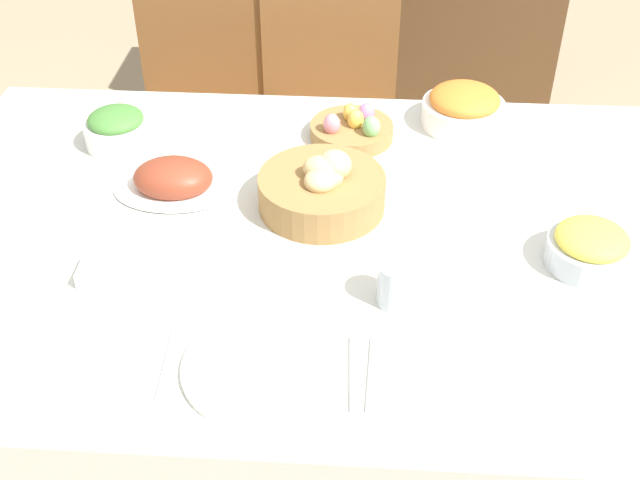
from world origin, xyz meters
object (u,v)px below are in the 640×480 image
object	(u,v)px
green_salad_bowl	(117,129)
ham_platter	(173,180)
sideboard	(387,18)
egg_basket	(352,129)
pineapple_bowl	(590,247)
bread_basket	(323,188)
drinking_cup	(397,284)
dinner_plate	(259,367)
carrot_bowl	(464,108)
fork	(167,364)
spoon	(371,374)
knife	(353,373)
chair_far_center	(330,111)
chair_far_left	(201,107)
butter_dish	(112,272)

from	to	relation	value
green_salad_bowl	ham_platter	bearing A→B (deg)	-46.77
sideboard	egg_basket	bearing A→B (deg)	-93.77
sideboard	pineapple_bowl	distance (m)	1.95
bread_basket	drinking_cup	distance (m)	0.32
dinner_plate	drinking_cup	xyz separation A→B (m)	(0.22, 0.18, 0.04)
ham_platter	carrot_bowl	bearing A→B (deg)	27.02
fork	spoon	world-z (taller)	same
knife	chair_far_center	bearing A→B (deg)	92.64
carrot_bowl	knife	distance (m)	0.86
chair_far_left	carrot_bowl	distance (m)	0.92
fork	spoon	xyz separation A→B (m)	(0.34, 0.00, 0.00)
carrot_bowl	butter_dish	xyz separation A→B (m)	(-0.69, -0.62, -0.03)
chair_far_center	bread_basket	xyz separation A→B (m)	(0.03, -0.83, 0.27)
chair_far_center	egg_basket	xyz separation A→B (m)	(0.08, -0.54, 0.25)
ham_platter	green_salad_bowl	bearing A→B (deg)	133.23
bread_basket	spoon	distance (m)	0.48
knife	spoon	world-z (taller)	same
dinner_plate	spoon	size ratio (longest dim) A/B	1.58
knife	drinking_cup	world-z (taller)	drinking_cup
chair_far_center	drinking_cup	size ratio (longest dim) A/B	10.83
dinner_plate	fork	bearing A→B (deg)	180.00
bread_basket	knife	distance (m)	0.47
pineapple_bowl	chair_far_left	bearing A→B (deg)	133.90
green_salad_bowl	fork	bearing A→B (deg)	-69.04
drinking_cup	carrot_bowl	bearing A→B (deg)	75.63
chair_far_center	butter_dish	distance (m)	1.16
ham_platter	dinner_plate	xyz separation A→B (m)	(0.25, -0.50, -0.02)
chair_far_left	knife	distance (m)	1.41
bread_basket	pineapple_bowl	size ratio (longest dim) A/B	1.62
bread_basket	egg_basket	distance (m)	0.29
pineapple_bowl	butter_dish	size ratio (longest dim) A/B	1.40
egg_basket	butter_dish	bearing A→B (deg)	-128.45
chair_far_center	fork	world-z (taller)	chair_far_center
egg_basket	pineapple_bowl	size ratio (longest dim) A/B	1.21
chair_far_left	knife	xyz separation A→B (m)	(0.51, -1.29, 0.23)
bread_basket	carrot_bowl	distance (m)	0.48
sideboard	butter_dish	world-z (taller)	sideboard
egg_basket	green_salad_bowl	distance (m)	0.54
knife	spoon	xyz separation A→B (m)	(0.03, 0.00, 0.00)
pineapple_bowl	dinner_plate	size ratio (longest dim) A/B	0.63
carrot_bowl	dinner_plate	bearing A→B (deg)	-115.17
butter_dish	sideboard	bearing A→B (deg)	75.25
carrot_bowl	pineapple_bowl	world-z (taller)	carrot_bowl
green_salad_bowl	knife	size ratio (longest dim) A/B	0.92
ham_platter	fork	size ratio (longest dim) A/B	1.61
carrot_bowl	green_salad_bowl	bearing A→B (deg)	-169.67
egg_basket	ham_platter	bearing A→B (deg)	-146.85
chair_far_left	drinking_cup	size ratio (longest dim) A/B	10.83
knife	butter_dish	size ratio (longest dim) A/B	1.40
carrot_bowl	fork	world-z (taller)	carrot_bowl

